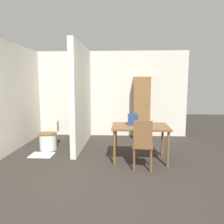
{
  "coord_description": "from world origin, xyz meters",
  "views": [
    {
      "loc": [
        0.62,
        -3.04,
        1.6
      ],
      "look_at": [
        0.36,
        1.48,
        0.98
      ],
      "focal_mm": 35.0,
      "sensor_mm": 36.0,
      "label": 1
    }
  ],
  "objects_px": {
    "wooden_cabinet": "(141,108)",
    "wooden_chair": "(143,143)",
    "handbag": "(133,119)",
    "toilet": "(49,138)",
    "dining_table": "(140,130)"
  },
  "relations": [
    {
      "from": "dining_table",
      "to": "toilet",
      "type": "bearing_deg",
      "value": 162.71
    },
    {
      "from": "wooden_cabinet",
      "to": "wooden_chair",
      "type": "bearing_deg",
      "value": -93.59
    },
    {
      "from": "dining_table",
      "to": "wooden_chair",
      "type": "bearing_deg",
      "value": -88.29
    },
    {
      "from": "wooden_chair",
      "to": "wooden_cabinet",
      "type": "distance_m",
      "value": 2.41
    },
    {
      "from": "handbag",
      "to": "wooden_cabinet",
      "type": "height_order",
      "value": "wooden_cabinet"
    },
    {
      "from": "wooden_cabinet",
      "to": "dining_table",
      "type": "bearing_deg",
      "value": -94.99
    },
    {
      "from": "wooden_chair",
      "to": "wooden_cabinet",
      "type": "height_order",
      "value": "wooden_cabinet"
    },
    {
      "from": "wooden_chair",
      "to": "handbag",
      "type": "bearing_deg",
      "value": 111.07
    },
    {
      "from": "handbag",
      "to": "wooden_cabinet",
      "type": "bearing_deg",
      "value": 80.24
    },
    {
      "from": "dining_table",
      "to": "wooden_chair",
      "type": "relative_size",
      "value": 1.21
    },
    {
      "from": "handbag",
      "to": "dining_table",
      "type": "bearing_deg",
      "value": -28.05
    },
    {
      "from": "wooden_chair",
      "to": "handbag",
      "type": "relative_size",
      "value": 3.23
    },
    {
      "from": "dining_table",
      "to": "handbag",
      "type": "bearing_deg",
      "value": 151.95
    },
    {
      "from": "dining_table",
      "to": "handbag",
      "type": "distance_m",
      "value": 0.26
    },
    {
      "from": "toilet",
      "to": "wooden_cabinet",
      "type": "xyz_separation_m",
      "value": [
        2.3,
        1.21,
        0.61
      ]
    }
  ]
}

